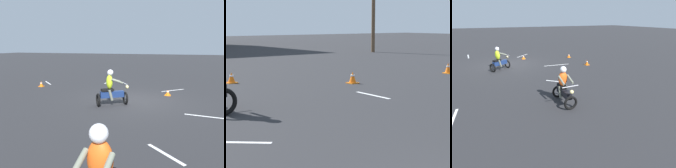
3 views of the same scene
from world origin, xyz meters
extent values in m
cube|color=orange|center=(4.16, 9.45, 0.01)|extent=(0.32, 0.32, 0.03)
cone|color=orange|center=(4.16, 9.45, 0.21)|extent=(0.24, 0.24, 0.36)
cylinder|color=white|center=(4.16, 9.45, 0.27)|extent=(0.13, 0.13, 0.05)
cube|color=orange|center=(1.03, 11.94, 0.01)|extent=(0.32, 0.32, 0.03)
cone|color=orange|center=(1.03, 11.94, 0.20)|extent=(0.24, 0.24, 0.33)
cylinder|color=white|center=(1.03, 11.94, 0.24)|extent=(0.13, 0.13, 0.05)
cube|color=orange|center=(8.94, 9.34, 0.01)|extent=(0.32, 0.32, 0.03)
cone|color=orange|center=(8.94, 9.34, 0.22)|extent=(0.24, 0.24, 0.38)
cylinder|color=white|center=(8.94, 9.34, 0.28)|extent=(0.13, 0.13, 0.05)
cube|color=silver|center=(3.07, 7.28, 0.00)|extent=(0.19, 1.42, 0.01)
cube|color=silver|center=(-1.98, 5.17, 0.00)|extent=(1.03, 0.92, 0.01)
camera|label=1|loc=(-2.31, 10.48, 2.72)|focal=35.00mm
camera|label=2|loc=(-4.93, -1.47, 1.98)|focal=70.00mm
camera|label=3|loc=(1.65, 14.22, 3.54)|focal=28.00mm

